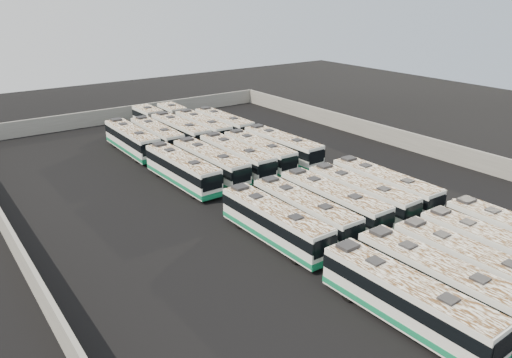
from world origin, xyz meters
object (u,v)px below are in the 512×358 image
bus_front_far_left (407,300)px  bus_front_right (497,253)px  bus_front_center (472,267)px  bus_midfront_far_left (275,222)px  bus_back_right (192,123)px  bus_midback_far_right (282,147)px  bus_midback_center (236,157)px  bus_midback_right (259,152)px  bus_midfront_far_right (384,187)px  bus_back_far_left (132,140)px  bus_midfront_right (361,195)px  bus_midfront_center (333,202)px  bus_back_center (169,127)px  bus_midfront_left (304,212)px  bus_back_far_right (224,125)px  bus_front_left (439,281)px  bus_back_left (157,136)px  bus_midback_left (210,163)px  bus_midback_far_left (182,169)px

bus_front_far_left → bus_front_right: size_ratio=1.03×
bus_front_center → bus_midfront_far_left: 14.11m
bus_back_right → bus_front_center: bearing=-92.9°
bus_front_far_left → bus_midback_far_right: size_ratio=1.00×
bus_midback_center → bus_midback_right: size_ratio=1.04×
bus_midfront_far_right → bus_back_far_left: bus_back_far_left is taller
bus_front_center → bus_midfront_right: size_ratio=1.00×
bus_front_right → bus_midback_right: (-0.08, 27.55, -0.02)m
bus_midfront_center → bus_back_center: bearing=90.2°
bus_midfront_left → bus_midback_right: bearing=67.6°
bus_front_center → bus_front_right: bus_front_right is taller
bus_front_far_left → bus_back_center: bearing=80.3°
bus_midfront_far_right → bus_back_center: bearing=102.8°
bus_back_right → bus_back_far_right: bearing=-42.6°
bus_front_far_left → bus_midfront_far_right: size_ratio=1.02×
bus_midback_right → bus_midfront_left: bearing=-111.7°
bus_midfront_right → bus_back_center: bearing=94.9°
bus_front_left → bus_back_left: bus_front_left is taller
bus_midfront_far_right → bus_back_right: 30.53m
bus_midback_left → bus_back_center: bus_back_center is taller
bus_midfront_far_right → bus_midback_left: size_ratio=0.99×
bus_midback_far_right → bus_back_far_left: bearing=133.8°
bus_front_right → bus_midback_center: bearing=95.6°
bus_midfront_center → bus_front_right: bearing=-76.1°
bus_back_far_right → bus_midfront_left: bearing=-109.8°
bus_midback_center → bus_back_far_right: (6.33, 12.58, -0.06)m
bus_front_right → bus_midback_far_left: size_ratio=0.98×
bus_front_left → bus_midfront_center: bearing=74.9°
bus_midfront_right → bus_back_right: 30.39m
bus_midfront_left → bus_midfront_center: (3.18, 0.04, 0.02)m
bus_front_far_left → bus_back_far_right: (12.67, 39.97, -0.05)m
bus_back_far_right → bus_back_right: bearing=135.4°
bus_midback_right → bus_front_far_left: bearing=-107.8°
bus_back_right → bus_back_far_right: bus_back_right is taller
bus_midfront_far_right → bus_back_center: bus_back_center is taller
bus_back_right → bus_back_far_left: bearing=-162.5°
bus_midfront_far_left → bus_back_right: size_ratio=0.64×
bus_back_far_left → bus_midfront_left: bearing=-82.6°
bus_midfront_center → bus_midfront_left: bearing=-179.2°
bus_midfront_center → bus_back_left: 27.55m
bus_midfront_far_left → bus_front_right: bearing=-53.8°
bus_front_right → bus_back_center: bus_back_center is taller
bus_midback_right → bus_back_center: 15.85m
bus_back_center → bus_back_right: bus_back_center is taller
bus_back_far_right → bus_back_far_left: bearing=178.6°
bus_front_far_left → bus_front_left: (3.23, 0.15, -0.01)m
bus_midfront_far_right → bus_midback_far_right: bearing=90.7°
bus_front_center → bus_midfront_far_right: (6.22, 12.62, 0.02)m
bus_front_right → bus_back_right: bearing=88.9°
bus_midback_center → bus_midback_far_right: (6.34, 0.12, -0.01)m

